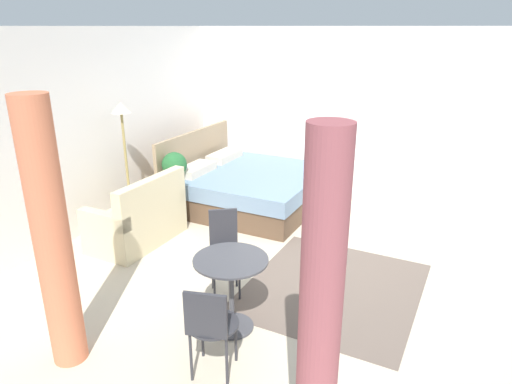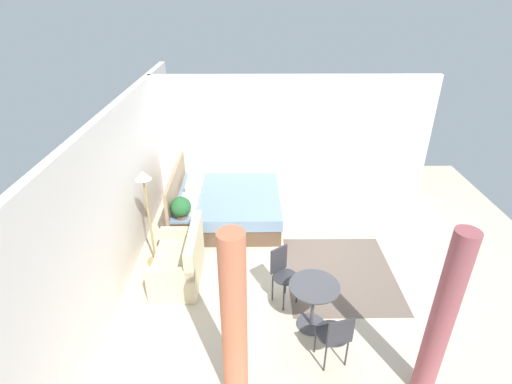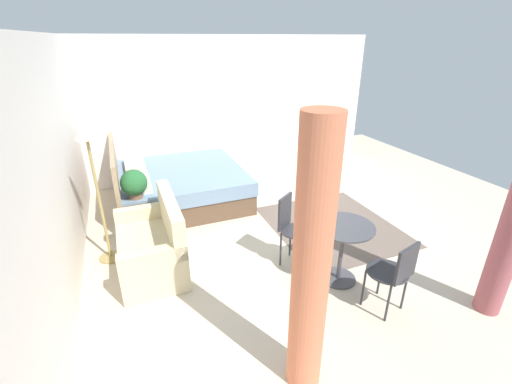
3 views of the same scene
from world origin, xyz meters
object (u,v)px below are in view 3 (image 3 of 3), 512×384
object	(u,v)px
vase	(136,188)
floor_lamp	(92,163)
balcony_table	(342,242)
cafe_chair_near_window	(395,271)
couch	(154,246)
nightstand	(137,214)
cafe_chair_near_couch	(290,224)
potted_plant	(134,184)
bed	(178,185)

from	to	relation	value
vase	floor_lamp	size ratio (longest dim) A/B	0.12
balcony_table	cafe_chair_near_window	bearing A→B (deg)	-164.18
couch	balcony_table	xyz separation A→B (m)	(-1.03, -1.99, 0.20)
nightstand	cafe_chair_near_couch	distance (m)	2.33
vase	cafe_chair_near_couch	distance (m)	2.37
cafe_chair_near_window	couch	bearing A→B (deg)	52.39
potted_plant	vase	world-z (taller)	potted_plant
cafe_chair_near_window	potted_plant	bearing A→B (deg)	40.97
nightstand	bed	bearing A→B (deg)	-44.40
cafe_chair_near_window	cafe_chair_near_couch	size ratio (longest dim) A/B	0.93
couch	cafe_chair_near_window	distance (m)	2.75
floor_lamp	cafe_chair_near_couch	size ratio (longest dim) A/B	1.91
balcony_table	cafe_chair_near_couch	size ratio (longest dim) A/B	0.80
vase	floor_lamp	bearing A→B (deg)	149.22
couch	potted_plant	bearing A→B (deg)	6.24
nightstand	vase	world-z (taller)	vase
cafe_chair_near_couch	balcony_table	bearing A→B (deg)	-143.72
vase	cafe_chair_near_window	xyz separation A→B (m)	(-2.84, -2.26, -0.11)
bed	couch	distance (m)	1.91
couch	cafe_chair_near_couch	size ratio (longest dim) A/B	1.36
couch	bed	bearing A→B (deg)	-18.76
couch	vase	world-z (taller)	couch
nightstand	floor_lamp	xyz separation A→B (m)	(-0.62, 0.40, 1.05)
nightstand	cafe_chair_near_couch	world-z (taller)	cafe_chair_near_couch
potted_plant	balcony_table	distance (m)	2.89
potted_plant	floor_lamp	bearing A→B (deg)	140.58
potted_plant	cafe_chair_near_couch	xyz separation A→B (m)	(-1.44, -1.70, -0.23)
balcony_table	floor_lamp	bearing A→B (deg)	59.92
couch	vase	xyz separation A→B (m)	(1.17, 0.09, 0.32)
bed	nightstand	world-z (taller)	bed
floor_lamp	cafe_chair_near_window	world-z (taller)	floor_lamp
cafe_chair_near_window	cafe_chair_near_couch	distance (m)	1.31
potted_plant	cafe_chair_near_window	bearing A→B (deg)	-139.03
potted_plant	cafe_chair_near_window	world-z (taller)	potted_plant
bed	potted_plant	xyz separation A→B (m)	(-0.86, 0.72, 0.48)
floor_lamp	balcony_table	bearing A→B (deg)	-120.08
potted_plant	couch	bearing A→B (deg)	-173.76
vase	cafe_chair_near_window	bearing A→B (deg)	-141.47
cafe_chair_near_window	vase	bearing A→B (deg)	38.53
floor_lamp	potted_plant	bearing A→B (deg)	-39.42
couch	vase	bearing A→B (deg)	4.41
balcony_table	cafe_chair_near_couch	distance (m)	0.67
couch	nightstand	size ratio (longest dim) A/B	2.34
bed	cafe_chair_near_couch	xyz separation A→B (m)	(-2.30, -0.98, 0.24)
vase	balcony_table	xyz separation A→B (m)	(-2.20, -2.08, -0.12)
floor_lamp	balcony_table	world-z (taller)	floor_lamp
nightstand	potted_plant	bearing A→B (deg)	-164.04
couch	nightstand	bearing A→B (deg)	7.19
bed	nightstand	size ratio (longest dim) A/B	3.96
floor_lamp	cafe_chair_near_window	bearing A→B (deg)	-127.88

